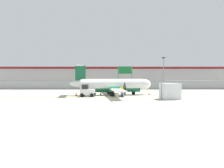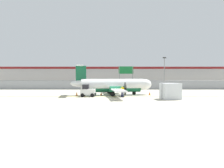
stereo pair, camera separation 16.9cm
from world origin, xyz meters
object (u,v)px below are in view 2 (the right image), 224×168
at_px(traffic_cone_far_right, 149,93).
at_px(parked_car_6, 146,84).
at_px(traffic_cone_near_left, 88,92).
at_px(parked_car_0, 65,83).
at_px(parked_car_5, 135,83).
at_px(apron_light_pole, 164,71).
at_px(commuter_airplane, 113,85).
at_px(traffic_cone_far_left, 76,93).
at_px(cargo_container, 170,91).
at_px(parked_car_1, 79,83).
at_px(ground_crew_worker, 122,91).
at_px(parked_car_7, 167,84).
at_px(parked_car_3, 109,84).
at_px(parked_car_4, 118,83).
at_px(traffic_cone_near_right, 101,93).
at_px(parked_car_2, 90,83).
at_px(highway_sign, 125,72).

xyz_separation_m(traffic_cone_far_right, parked_car_6, (3.80, 24.68, 0.58)).
height_order(traffic_cone_near_left, parked_car_0, parked_car_0).
height_order(parked_car_5, apron_light_pole, apron_light_pole).
relative_size(commuter_airplane, traffic_cone_far_left, 25.11).
height_order(parked_car_6, apron_light_pole, apron_light_pole).
relative_size(cargo_container, parked_car_0, 0.61).
bearing_deg(traffic_cone_near_left, parked_car_0, 110.77).
relative_size(traffic_cone_near_left, parked_car_1, 0.15).
height_order(ground_crew_worker, cargo_container, cargo_container).
bearing_deg(parked_car_0, cargo_container, -51.68).
relative_size(cargo_container, parked_car_7, 0.63).
bearing_deg(parked_car_5, parked_car_3, -3.39).
bearing_deg(parked_car_1, parked_car_4, 13.61).
height_order(traffic_cone_near_right, parked_car_0, parked_car_0).
bearing_deg(parked_car_0, parked_car_2, -20.97).
distance_m(parked_car_0, parked_car_2, 9.33).
height_order(cargo_container, parked_car_0, cargo_container).
relative_size(cargo_container, parked_car_3, 0.63).
xyz_separation_m(ground_crew_worker, traffic_cone_far_left, (-7.37, 2.37, -0.64)).
bearing_deg(parked_car_1, parked_car_3, -18.01).
bearing_deg(traffic_cone_near_right, traffic_cone_near_left, 127.25).
xyz_separation_m(parked_car_0, parked_car_1, (4.35, -0.53, 0.00)).
distance_m(cargo_container, parked_car_7, 28.37).
bearing_deg(cargo_container, parked_car_1, 108.64).
xyz_separation_m(parked_car_2, parked_car_7, (21.81, -4.63, 0.00)).
bearing_deg(parked_car_2, ground_crew_worker, -78.41).
xyz_separation_m(cargo_container, parked_car_1, (-18.45, 35.77, -0.21)).
bearing_deg(parked_car_3, traffic_cone_far_right, -77.28).
xyz_separation_m(commuter_airplane, cargo_container, (7.70, -5.93, -0.50)).
xyz_separation_m(parked_car_2, parked_car_3, (5.62, -0.53, 0.00)).
xyz_separation_m(cargo_container, highway_sign, (-4.60, 21.72, 3.04)).
distance_m(cargo_container, parked_car_1, 40.25).
bearing_deg(ground_crew_worker, traffic_cone_near_right, -113.61).
bearing_deg(highway_sign, parked_car_2, 133.80).
height_order(traffic_cone_far_left, parked_car_5, parked_car_5).
relative_size(ground_crew_worker, parked_car_2, 0.39).
height_order(traffic_cone_near_left, parked_car_2, parked_car_2).
distance_m(cargo_container, parked_car_6, 30.42).
bearing_deg(parked_car_1, parked_car_0, 179.14).
height_order(traffic_cone_near_right, traffic_cone_far_left, same).
distance_m(commuter_airplane, highway_sign, 16.29).
height_order(traffic_cone_near_right, parked_car_7, parked_car_7).
height_order(parked_car_7, highway_sign, highway_sign).
relative_size(parked_car_2, parked_car_6, 1.00).
distance_m(parked_car_5, parked_car_7, 9.46).
relative_size(traffic_cone_near_left, traffic_cone_far_left, 1.00).
relative_size(parked_car_1, apron_light_pole, 0.60).
distance_m(cargo_container, traffic_cone_far_right, 5.99).
distance_m(parked_car_1, parked_car_3, 10.47).
bearing_deg(parked_car_0, apron_light_pole, -31.11).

